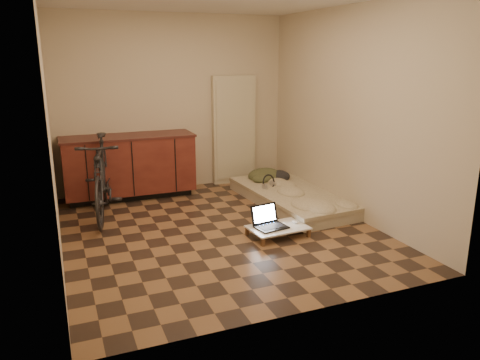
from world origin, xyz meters
name	(u,v)px	position (x,y,z in m)	size (l,w,h in m)	color
room_shell	(218,120)	(0.00, 0.00, 1.30)	(3.50, 4.00, 2.60)	brown
cabinets	(129,166)	(-0.75, 1.70, 0.47)	(1.84, 0.62, 0.91)	black
appliance_panel	(234,130)	(0.95, 1.94, 0.85)	(0.70, 0.10, 1.70)	beige
bicycle	(102,173)	(-1.20, 1.00, 0.57)	(0.52, 1.76, 1.14)	black
futon	(293,197)	(1.30, 0.58, 0.09)	(1.13, 2.15, 0.18)	#BAAF95
clothing_pile	(269,171)	(1.28, 1.32, 0.29)	(0.56, 0.46, 0.22)	#3D4126
headphones	(269,182)	(1.06, 0.86, 0.26)	(0.25, 0.23, 0.17)	black
lap_desk	(278,228)	(0.56, -0.44, 0.10)	(0.69, 0.48, 0.11)	brown
laptop	(269,222)	(0.47, -0.40, 0.16)	(0.39, 0.36, 0.24)	black
mouse	(295,222)	(0.80, -0.41, 0.13)	(0.06, 0.09, 0.03)	white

